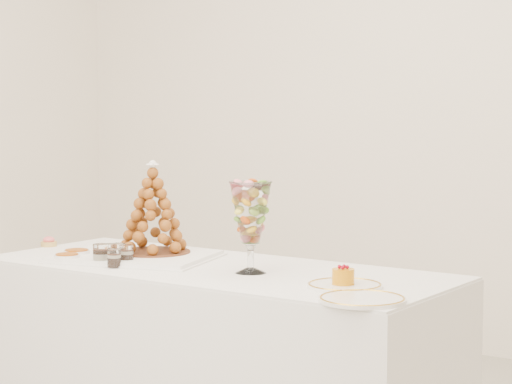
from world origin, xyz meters
The scene contains 15 objects.
buffet_table centered at (-0.09, 0.16, 0.34)m, with size 1.81×0.79×0.67m.
lace_tray centered at (-0.45, 0.15, 0.68)m, with size 0.56×0.42×0.02m, color white.
macaron_vase centered at (0.09, 0.12, 0.88)m, with size 0.15×0.15×0.32m.
cake_plate centered at (0.50, 0.04, 0.68)m, with size 0.24×0.24×0.01m, color white.
spare_plate centered at (0.65, -0.13, 0.68)m, with size 0.26×0.26×0.01m, color white.
pink_tart centered at (-0.97, 0.22, 0.69)m, with size 0.07×0.07×0.04m.
verrine_a centered at (-0.52, 0.08, 0.71)m, with size 0.05×0.05×0.06m, color white.
verrine_b centered at (-0.44, 0.03, 0.71)m, with size 0.06×0.06×0.07m, color white.
verrine_c centered at (-0.39, 0.03, 0.71)m, with size 0.05×0.05×0.07m, color white.
verrine_d centered at (-0.47, -0.03, 0.71)m, with size 0.06×0.06×0.08m, color white.
verrine_e centered at (-0.39, -0.05, 0.71)m, with size 0.05×0.05×0.07m, color white.
ramekin_back centered at (-0.65, 0.04, 0.69)m, with size 0.10×0.10×0.03m, color white.
ramekin_front centered at (-0.61, -0.06, 0.69)m, with size 0.09×0.09×0.03m, color white.
croquembouche centered at (-0.42, 0.22, 0.87)m, with size 0.30×0.30×0.35m.
mousse_cake centered at (0.50, 0.04, 0.71)m, with size 0.07×0.07×0.06m.
Camera 1 is at (1.95, -2.79, 1.26)m, focal length 70.00 mm.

